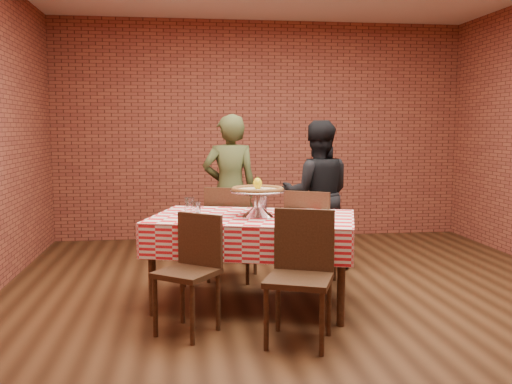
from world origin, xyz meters
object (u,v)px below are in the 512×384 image
pizza (258,190)px  chair_far_right (312,237)px  chair_near_left (187,276)px  diner_olive (230,190)px  water_glass_right (189,205)px  pizza_stand (258,204)px  water_glass_left (196,210)px  diner_black (317,194)px  chair_near_right (299,279)px  table (253,261)px  condiment_caddy (262,202)px  chair_far_left (232,232)px

pizza → chair_far_right: 0.97m
chair_near_left → diner_olive: 2.18m
water_glass_right → chair_near_left: water_glass_right is taller
pizza_stand → water_glass_right: 0.62m
water_glass_left → diner_black: 1.79m
diner_black → chair_near_right: bearing=82.2°
table → condiment_caddy: bearing=69.1°
pizza_stand → diner_black: 1.45m
table → chair_near_left: chair_near_left is taller
pizza_stand → pizza: pizza is taller
table → condiment_caddy: (0.12, 0.30, 0.46)m
pizza → diner_black: diner_black is taller
chair_far_left → diner_black: bearing=-140.7°
diner_olive → pizza: bearing=92.4°
water_glass_left → chair_near_right: 1.17m
condiment_caddy → diner_black: diner_black is taller
water_glass_left → chair_far_right: size_ratio=0.14×
condiment_caddy → table: bearing=-93.3°
water_glass_left → condiment_caddy: size_ratio=0.87×
pizza_stand → pizza: (-0.00, 0.00, 0.11)m
condiment_caddy → chair_near_right: size_ratio=0.16×
water_glass_right → diner_olive: diner_olive is taller
table → pizza_stand: pizza_stand is taller
water_glass_left → pizza: bearing=1.3°
diner_black → diner_olive: bearing=-7.5°
pizza_stand → chair_far_left: 0.95m
chair_far_right → water_glass_right: bearing=42.4°
chair_near_right → pizza_stand: bearing=122.6°
chair_far_left → chair_far_right: chair_far_left is taller
chair_near_left → diner_olive: size_ratio=0.53×
chair_far_right → diner_black: (0.20, 0.65, 0.33)m
chair_far_right → water_glass_left: bearing=55.5°
pizza → water_glass_right: size_ratio=3.34×
chair_near_left → diner_black: bearing=89.1°
chair_far_right → diner_olive: size_ratio=0.56×
chair_far_right → diner_olive: 1.21m
chair_near_left → diner_black: diner_black is taller
pizza_stand → chair_far_left: size_ratio=0.51×
chair_far_left → table: bearing=115.0°
water_glass_right → chair_near_left: (-0.04, -0.88, -0.39)m
diner_black → chair_near_left: bearing=61.4°
pizza_stand → diner_olive: size_ratio=0.29×
table → pizza_stand: 0.49m
chair_near_right → diner_black: 2.22m
chair_far_right → diner_olive: (-0.71, 0.91, 0.36)m
diner_black → chair_far_right: bearing=81.5°
condiment_caddy → diner_olive: (-0.19, 1.17, -0.02)m
chair_far_left → diner_olive: 0.72m
table → water_glass_right: water_glass_right is taller
chair_far_right → diner_black: 0.75m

